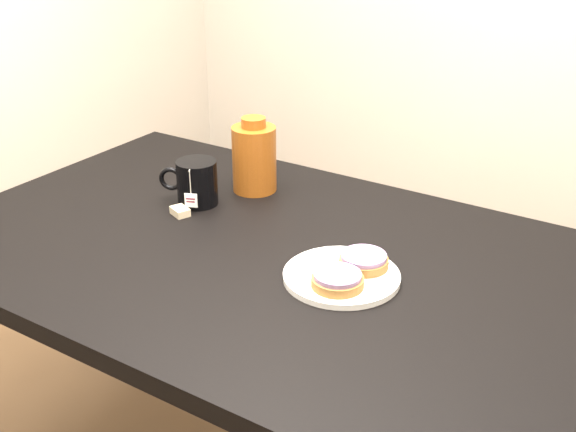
{
  "coord_description": "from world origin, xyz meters",
  "views": [
    {
      "loc": [
        0.79,
        -1.1,
        1.46
      ],
      "look_at": [
        0.04,
        0.05,
        0.81
      ],
      "focal_mm": 45.0,
      "sensor_mm": 36.0,
      "label": 1
    }
  ],
  "objects_px": {
    "table": "(258,280)",
    "bagel_front": "(338,280)",
    "bagel_back": "(364,261)",
    "teabag_pouch": "(180,211)",
    "bagel_package": "(254,157)",
    "mug": "(196,182)",
    "plate": "(342,275)"
  },
  "relations": [
    {
      "from": "bagel_front",
      "to": "mug",
      "type": "height_order",
      "value": "mug"
    },
    {
      "from": "table",
      "to": "bagel_back",
      "type": "bearing_deg",
      "value": 5.39
    },
    {
      "from": "bagel_front",
      "to": "teabag_pouch",
      "type": "height_order",
      "value": "bagel_front"
    },
    {
      "from": "plate",
      "to": "bagel_back",
      "type": "xyz_separation_m",
      "value": [
        0.02,
        0.05,
        0.02
      ]
    },
    {
      "from": "teabag_pouch",
      "to": "bagel_package",
      "type": "relative_size",
      "value": 0.24
    },
    {
      "from": "table",
      "to": "bagel_back",
      "type": "distance_m",
      "value": 0.26
    },
    {
      "from": "table",
      "to": "bagel_front",
      "type": "height_order",
      "value": "bagel_front"
    },
    {
      "from": "table",
      "to": "bagel_package",
      "type": "height_order",
      "value": "bagel_package"
    },
    {
      "from": "table",
      "to": "bagel_front",
      "type": "xyz_separation_m",
      "value": [
        0.23,
        -0.07,
        0.11
      ]
    },
    {
      "from": "table",
      "to": "bagel_back",
      "type": "relative_size",
      "value": 13.74
    },
    {
      "from": "bagel_back",
      "to": "mug",
      "type": "bearing_deg",
      "value": 170.63
    },
    {
      "from": "table",
      "to": "plate",
      "type": "distance_m",
      "value": 0.24
    },
    {
      "from": "bagel_back",
      "to": "mug",
      "type": "height_order",
      "value": "mug"
    },
    {
      "from": "table",
      "to": "bagel_back",
      "type": "xyz_separation_m",
      "value": [
        0.24,
        0.02,
        0.11
      ]
    },
    {
      "from": "teabag_pouch",
      "to": "bagel_package",
      "type": "distance_m",
      "value": 0.24
    },
    {
      "from": "bagel_front",
      "to": "bagel_back",
      "type": "bearing_deg",
      "value": 85.72
    },
    {
      "from": "plate",
      "to": "bagel_front",
      "type": "height_order",
      "value": "bagel_front"
    },
    {
      "from": "table",
      "to": "mug",
      "type": "bearing_deg",
      "value": 157.46
    },
    {
      "from": "teabag_pouch",
      "to": "plate",
      "type": "bearing_deg",
      "value": -6.99
    },
    {
      "from": "plate",
      "to": "table",
      "type": "bearing_deg",
      "value": 173.27
    },
    {
      "from": "bagel_back",
      "to": "bagel_package",
      "type": "height_order",
      "value": "bagel_package"
    },
    {
      "from": "table",
      "to": "mug",
      "type": "xyz_separation_m",
      "value": [
        -0.25,
        0.1,
        0.14
      ]
    },
    {
      "from": "plate",
      "to": "teabag_pouch",
      "type": "distance_m",
      "value": 0.46
    },
    {
      "from": "table",
      "to": "bagel_package",
      "type": "relative_size",
      "value": 7.49
    },
    {
      "from": "plate",
      "to": "bagel_package",
      "type": "bearing_deg",
      "value": 145.63
    },
    {
      "from": "plate",
      "to": "bagel_back",
      "type": "relative_size",
      "value": 2.23
    },
    {
      "from": "teabag_pouch",
      "to": "bagel_package",
      "type": "bearing_deg",
      "value": 74.73
    },
    {
      "from": "bagel_package",
      "to": "bagel_front",
      "type": "bearing_deg",
      "value": -37.45
    },
    {
      "from": "table",
      "to": "teabag_pouch",
      "type": "relative_size",
      "value": 31.11
    },
    {
      "from": "plate",
      "to": "bagel_package",
      "type": "distance_m",
      "value": 0.49
    },
    {
      "from": "plate",
      "to": "mug",
      "type": "xyz_separation_m",
      "value": [
        -0.46,
        0.13,
        0.05
      ]
    },
    {
      "from": "table",
      "to": "teabag_pouch",
      "type": "height_order",
      "value": "teabag_pouch"
    }
  ]
}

